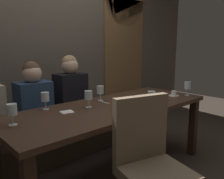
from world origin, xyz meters
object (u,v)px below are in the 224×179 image
Objects in this scene: diner_bearded at (33,97)px; wine_glass_far_left at (45,97)px; banquette_bench at (74,134)px; chair_near_side at (149,157)px; wine_glass_near_right at (12,111)px; espresso_cup at (174,94)px; wine_glass_near_left at (88,96)px; wine_glass_center_back at (100,91)px; wine_glass_end_right at (188,86)px; dining_table at (112,114)px; fork_on_table at (104,102)px; diner_far_end at (71,89)px; wine_glass_end_left at (152,96)px.

wine_glass_far_left is at bearing -98.37° from diner_bearded.
chair_near_side reaches higher than banquette_bench.
wine_glass_near_right is 1.37× the size of espresso_cup.
wine_glass_center_back is (0.26, 0.14, 0.00)m from wine_glass_near_left.
wine_glass_end_right is 1.37× the size of espresso_cup.
dining_table is at bearing -25.33° from wine_glass_near_left.
wine_glass_near_right reaches higher than dining_table.
chair_near_side reaches higher than fork_on_table.
wine_glass_near_left is at bearing -64.68° from diner_bearded.
banquette_bench is at bearing 34.21° from wine_glass_far_left.
wine_glass_near_right is at bearing 172.11° from espresso_cup.
espresso_cup is at bearing -45.65° from banquette_bench.
wine_glass_end_right is at bearing -21.68° from fork_on_table.
chair_near_side is 1.46m from diner_bearded.
diner_bearded is at bearing 115.32° from wine_glass_near_left.
chair_near_side reaches higher than wine_glass_far_left.
espresso_cup is at bearing -19.25° from wine_glass_far_left.
wine_glass_end_right reaches higher than espresso_cup.
wine_glass_center_back is (0.05, -0.46, 0.62)m from banquette_bench.
dining_table is at bearing -54.58° from diner_bearded.
diner_bearded is at bearing 179.49° from banquette_bench.
banquette_bench is at bearing 70.13° from wine_glass_near_left.
diner_far_end is at bearing 173.63° from banquette_bench.
wine_glass_center_back is (0.55, -0.47, 0.06)m from diner_bearded.
diner_far_end is at bearing 99.72° from wine_glass_center_back.
wine_glass_near_left is at bearing -107.03° from diner_far_end.
wine_glass_end_right reaches higher than fork_on_table.
wine_glass_center_back reaches higher than dining_table.
chair_near_side is at bearing -113.51° from dining_table.
diner_bearded is 0.77m from wine_glass_near_right.
wine_glass_center_back is 0.91m from espresso_cup.
wine_glass_end_left is (-0.80, -0.07, 0.00)m from wine_glass_end_right.
diner_far_end reaches higher than chair_near_side.
diner_bearded reaches higher than wine_glass_far_left.
chair_near_side is at bearing -110.08° from fork_on_table.
dining_table is at bearing -96.79° from fork_on_table.
banquette_bench is at bearing 90.00° from dining_table.
diner_far_end is at bearing 72.97° from wine_glass_near_left.
wine_glass_near_right is at bearing 175.25° from dining_table.
dining_table is 0.44m from wine_glass_end_left.
espresso_cup is at bearing -20.31° from fork_on_table.
wine_glass_near_right reaches higher than espresso_cup.
dining_table is at bearing -90.00° from banquette_bench.
banquette_bench is 15.24× the size of wine_glass_far_left.
chair_near_side reaches higher than espresso_cup.
banquette_bench is at bearing 136.39° from wine_glass_end_right.
banquette_bench is at bearing 95.90° from wine_glass_center_back.
wine_glass_near_left is at bearing 165.66° from espresso_cup.
wine_glass_far_left reaches higher than dining_table.
wine_glass_end_left is (0.21, -0.33, 0.20)m from dining_table.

